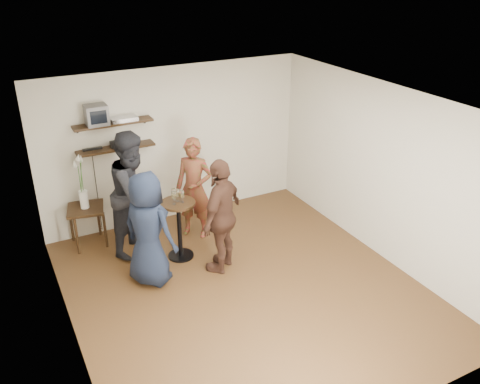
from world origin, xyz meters
name	(u,v)px	position (x,y,z in m)	size (l,w,h in m)	color
room	(245,205)	(0.00, 0.00, 1.30)	(4.58, 5.08, 2.68)	#452916
shelf_upper	(113,123)	(-1.00, 2.38, 1.85)	(1.20, 0.25, 0.04)	black
shelf_lower	(116,148)	(-1.00, 2.38, 1.45)	(1.20, 0.25, 0.04)	black
crt_monitor	(96,115)	(-1.23, 2.38, 2.02)	(0.32, 0.30, 0.30)	#59595B
dvd_deck	(124,119)	(-0.83, 2.38, 1.90)	(0.40, 0.24, 0.06)	silver
radio	(118,144)	(-0.97, 2.38, 1.52)	(0.22, 0.10, 0.10)	black
power_strip	(92,149)	(-1.35, 2.42, 1.48)	(0.30, 0.05, 0.03)	black
side_table	(86,214)	(-1.61, 2.20, 0.54)	(0.65, 0.65, 0.64)	black
vase_lilies	(83,191)	(-1.61, 2.20, 0.93)	(0.19, 0.19, 0.91)	white
drinks_table	(179,222)	(-0.47, 1.19, 0.59)	(0.50, 0.50, 0.92)	black
wine_glass_fl	(174,196)	(-0.54, 1.15, 1.06)	(0.07, 0.07, 0.20)	silver
wine_glass_fr	(182,194)	(-0.41, 1.15, 1.05)	(0.06, 0.06, 0.18)	silver
wine_glass_bl	(174,193)	(-0.50, 1.26, 1.05)	(0.06, 0.06, 0.19)	silver
wine_glass_br	(178,193)	(-0.46, 1.21, 1.05)	(0.06, 0.06, 0.19)	silver
person_plaid	(194,188)	(0.01, 1.71, 0.82)	(0.60, 0.39, 1.64)	red
person_dark	(135,193)	(-0.95, 1.71, 0.96)	(0.93, 0.72, 1.91)	black
person_navy	(148,229)	(-1.05, 0.79, 0.82)	(0.80, 0.52, 1.64)	#151D31
person_brown	(222,216)	(-0.03, 0.63, 0.85)	(1.00, 0.42, 1.70)	#42271C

